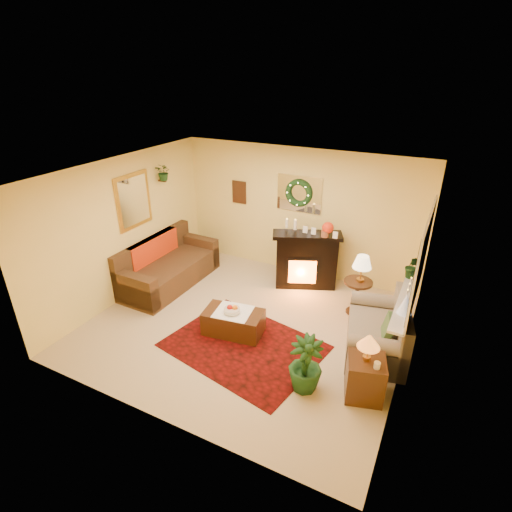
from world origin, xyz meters
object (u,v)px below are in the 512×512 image
at_px(loveseat, 377,326).
at_px(sofa, 169,264).
at_px(end_table_square, 365,379).
at_px(fireplace, 306,261).
at_px(coffee_table, 233,322).
at_px(side_table_round, 356,297).

bearing_deg(loveseat, sofa, 164.55).
bearing_deg(sofa, loveseat, -1.98).
bearing_deg(sofa, end_table_square, -15.94).
relative_size(sofa, fireplace, 1.87).
bearing_deg(coffee_table, loveseat, 7.92).
height_order(sofa, fireplace, fireplace).
xyz_separation_m(loveseat, coffee_table, (-2.15, -0.64, -0.21)).
relative_size(end_table_square, coffee_table, 0.62).
relative_size(fireplace, loveseat, 0.80).
distance_m(sofa, fireplace, 2.70).
xyz_separation_m(loveseat, side_table_round, (-0.52, 0.85, -0.09)).
xyz_separation_m(fireplace, end_table_square, (1.73, -2.42, -0.28)).
bearing_deg(fireplace, side_table_round, -47.29).
bearing_deg(end_table_square, loveseat, 93.89).
bearing_deg(coffee_table, fireplace, 67.44).
relative_size(sofa, coffee_table, 2.27).
xyz_separation_m(fireplace, coffee_table, (-0.50, -1.99, -0.34)).
distance_m(side_table_round, end_table_square, 2.00).
relative_size(fireplace, side_table_round, 1.81).
xyz_separation_m(side_table_round, coffee_table, (-1.63, -1.49, -0.12)).
bearing_deg(fireplace, sofa, -178.19).
bearing_deg(coffee_table, end_table_square, -19.27).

